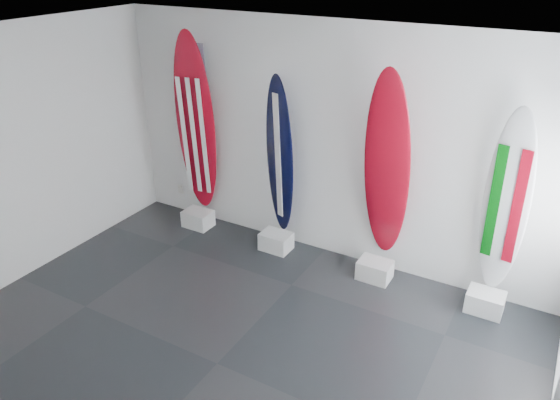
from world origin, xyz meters
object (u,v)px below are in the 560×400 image
Objects in this scene: surfboard_navy at (280,157)px; surfboard_swiss at (387,169)px; surfboard_italy at (506,204)px; surfboard_usa at (196,125)px.

surfboard_navy is 1.41m from surfboard_swiss.
surfboard_navy reaches higher than surfboard_italy.
surfboard_usa is 1.33m from surfboard_navy.
surfboard_navy is (1.32, 0.00, -0.21)m from surfboard_usa.
surfboard_usa is 4.03m from surfboard_italy.
surfboard_swiss is 1.31m from surfboard_italy.
surfboard_usa is at bearing -170.36° from surfboard_italy.
surfboard_navy is at bearing -179.77° from surfboard_swiss.
surfboard_navy is 1.00× the size of surfboard_italy.
surfboard_navy is 0.88× the size of surfboard_swiss.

